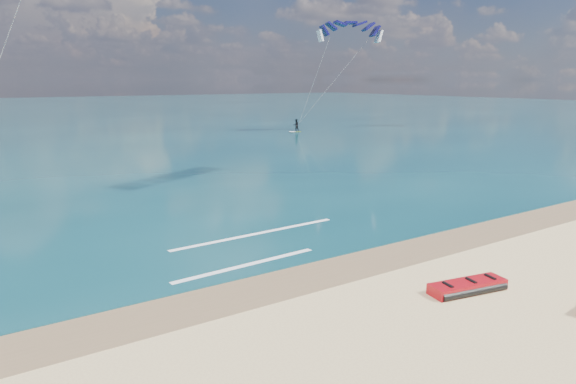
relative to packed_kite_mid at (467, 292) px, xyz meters
name	(u,v)px	position (x,y,z in m)	size (l,w,h in m)	color
ground	(75,151)	(-3.51, 40.77, 0.00)	(320.00, 320.00, 0.00)	tan
wet_sand_strip	(306,277)	(-3.51, 3.77, 0.00)	(320.00, 2.40, 0.01)	brown
sea	(6,114)	(-3.51, 104.77, 0.02)	(320.00, 200.00, 0.04)	#0B323D
packed_kite_mid	(467,292)	(0.00, 0.00, 0.00)	(2.77, 1.08, 0.39)	#AB0B13
kitesurfer_far	(324,71)	(26.30, 42.11, 7.56)	(11.69, 6.96, 14.76)	#96BE1C
shoreline_foam	(253,245)	(-3.42, 7.57, 0.04)	(9.08, 3.64, 0.01)	white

